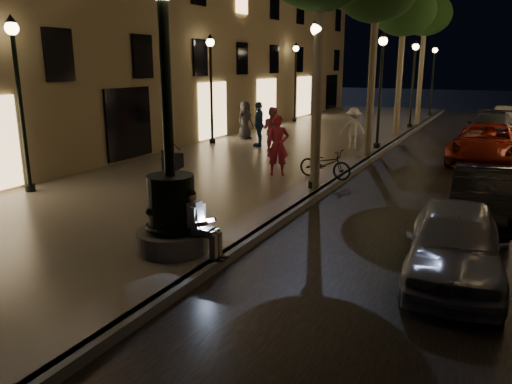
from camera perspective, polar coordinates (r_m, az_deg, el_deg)
The scene contains 27 objects.
ground at distance 21.33m, azimuth 13.76°, elevation 3.94°, with size 120.00×120.00×0.00m, color black.
cobble_lane at distance 20.90m, azimuth 21.79°, elevation 3.13°, with size 6.00×45.00×0.02m, color black.
promenade at distance 22.51m, azimuth 3.79°, elevation 5.11°, with size 8.00×45.00×0.20m, color slate.
curb_strip at distance 21.32m, azimuth 13.77°, elevation 4.20°, with size 0.25×45.00×0.20m, color #59595B.
fountain_lamppost at distance 9.67m, azimuth -9.68°, elevation -0.92°, with size 1.40×1.40×5.21m.
seated_man_laptop at distance 9.43m, azimuth -6.58°, elevation -3.29°, with size 0.91×0.31×1.28m.
tree_third at distance 26.07m, azimuth 16.56°, elevation 19.16°, with size 3.00×3.00×7.20m.
tree_far at distance 31.98m, azimuth 18.79°, elevation 18.55°, with size 3.00×3.00×7.50m.
lamp_curb_a at distance 14.36m, azimuth 6.86°, elevation 12.34°, with size 0.36×0.36×4.81m.
lamp_curb_b at distance 22.05m, azimuth 14.09°, elevation 12.72°, with size 0.36×0.36×4.81m.
lamp_curb_c at distance 29.91m, azimuth 17.57°, elevation 12.83°, with size 0.36×0.36×4.81m.
lamp_curb_d at distance 37.82m, azimuth 19.60°, elevation 12.88°, with size 0.36×0.36×4.81m.
lamp_left_a at distance 15.28m, azimuth -25.55°, elevation 11.18°, with size 0.36×0.36×4.81m.
lamp_left_b at distance 22.88m, azimuth -5.17°, elevation 13.13°, with size 0.36×0.36×4.81m.
lamp_left_c at distance 31.84m, azimuth 4.53°, elevation 13.50°, with size 0.36×0.36×4.81m.
stroller at distance 15.88m, azimuth -9.51°, elevation 3.38°, with size 0.62×1.08×1.09m.
car_front at distance 9.53m, azimuth 21.78°, elevation -5.38°, with size 1.60×3.97×1.35m, color #A9ACB1.
car_second at distance 13.36m, azimuth 24.36°, elevation -0.28°, with size 1.35×3.88×1.28m, color black.
car_third at distance 21.18m, azimuth 24.90°, elevation 5.00°, with size 2.50×5.41×1.50m, color maroon.
car_rear at distance 26.84m, azimuth 25.28°, elevation 6.64°, with size 2.05×5.05×1.47m, color #2D2E32.
car_fifth at distance 30.72m, azimuth 26.98°, elevation 7.30°, with size 1.57×4.51×1.49m, color #A9A8A4.
pedestrian_red at distance 16.24m, azimuth 2.53°, elevation 5.34°, with size 0.71×0.47×1.95m, color #B12337.
pedestrian_pink at distance 20.80m, azimuth 1.86°, elevation 7.19°, with size 0.89×0.69×1.83m, color pink.
pedestrian_white at distance 21.82m, azimuth 11.03°, elevation 7.15°, with size 1.12×0.64×1.73m, color white.
pedestrian_blue at distance 22.07m, azimuth 0.33°, elevation 7.77°, with size 1.14×0.47×1.94m, color #255088.
pedestrian_dark at distance 24.31m, azimuth -1.26°, elevation 8.22°, with size 0.88×0.58×1.81m, color #313035.
bicycle at distance 15.97m, azimuth 7.90°, elevation 3.20°, with size 0.61×1.76×0.93m, color black.
Camera 1 is at (4.55, -5.51, 3.74)m, focal length 35.00 mm.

